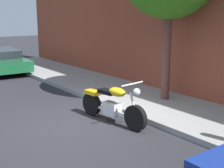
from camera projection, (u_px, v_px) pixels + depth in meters
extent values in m
plane|color=#28282D|center=(83.00, 123.00, 7.73)|extent=(60.00, 60.00, 0.00)
cube|color=gray|center=(154.00, 103.00, 9.16)|extent=(21.66, 2.50, 0.14)
cylinder|color=black|center=(136.00, 118.00, 7.15)|extent=(0.63, 0.20, 0.62)
cylinder|color=black|center=(92.00, 104.00, 8.27)|extent=(0.63, 0.20, 0.62)
cube|color=silver|center=(112.00, 109.00, 7.70)|extent=(0.47, 0.33, 0.32)
cube|color=silver|center=(112.00, 111.00, 7.71)|extent=(1.42, 0.23, 0.06)
ellipsoid|color=yellow|center=(117.00, 92.00, 7.47)|extent=(0.55, 0.31, 0.22)
cube|color=black|center=(107.00, 92.00, 7.74)|extent=(0.50, 0.29, 0.10)
cube|color=yellow|center=(93.00, 92.00, 8.16)|extent=(0.46, 0.29, 0.10)
cylinder|color=silver|center=(134.00, 106.00, 7.13)|extent=(0.27, 0.08, 0.58)
cylinder|color=silver|center=(132.00, 84.00, 7.06)|extent=(0.11, 0.70, 0.04)
sphere|color=silver|center=(137.00, 92.00, 7.00)|extent=(0.17, 0.17, 0.17)
cylinder|color=silver|center=(110.00, 109.00, 8.01)|extent=(0.81, 0.18, 0.09)
cylinder|color=black|center=(25.00, 68.00, 13.68)|extent=(0.65, 0.26, 0.64)
cylinder|color=black|center=(8.00, 60.00, 15.96)|extent=(0.65, 0.26, 0.64)
cylinder|color=brown|center=(167.00, 51.00, 9.08)|extent=(0.25, 0.25, 3.14)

